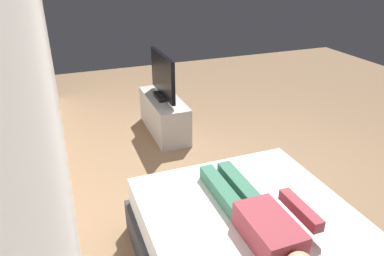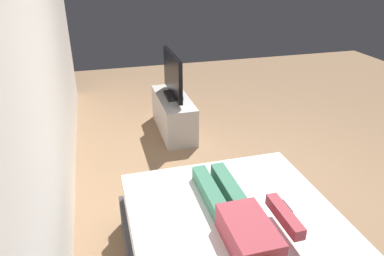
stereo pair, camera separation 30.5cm
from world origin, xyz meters
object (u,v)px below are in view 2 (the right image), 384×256
object	(u,v)px
person	(243,222)
tv	(173,77)
remote	(285,207)
tv_stand	(174,114)

from	to	relation	value
person	tv	xyz separation A→B (m)	(2.70, -0.14, 0.16)
remote	tv	world-z (taller)	tv
person	tv_stand	size ratio (longest dim) A/B	1.15
remote	tv	size ratio (longest dim) A/B	0.17
person	remote	size ratio (longest dim) A/B	8.40
remote	tv_stand	world-z (taller)	remote
person	tv	size ratio (longest dim) A/B	1.43
remote	tv	distance (m)	2.57
remote	person	bearing A→B (deg)	110.47
remote	tv	bearing A→B (deg)	5.97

